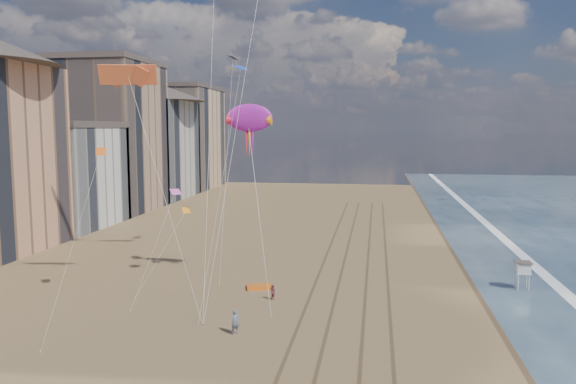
% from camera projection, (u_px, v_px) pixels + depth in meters
% --- Properties ---
extents(wet_sand, '(260.00, 260.00, 0.00)m').
position_uv_depth(wet_sand, '(493.00, 260.00, 68.03)').
color(wet_sand, '#42301E').
rests_on(wet_sand, ground).
extents(foam, '(260.00, 260.00, 0.00)m').
position_uv_depth(foam, '(529.00, 261.00, 67.38)').
color(foam, white).
rests_on(foam, ground).
extents(tracks, '(7.68, 120.00, 0.01)m').
position_uv_depth(tracks, '(353.00, 276.00, 60.78)').
color(tracks, brown).
rests_on(tracks, ground).
extents(buildings, '(34.72, 131.35, 29.00)m').
position_uv_depth(buildings, '(95.00, 141.00, 101.67)').
color(buildings, '#C6B284').
rests_on(buildings, ground).
extents(lifeguard_stand, '(1.54, 1.54, 2.78)m').
position_uv_depth(lifeguard_stand, '(523.00, 268.00, 55.55)').
color(lifeguard_stand, silver).
rests_on(lifeguard_stand, ground).
extents(grounded_kite, '(2.84, 2.23, 0.28)m').
position_uv_depth(grounded_kite, '(259.00, 287.00, 56.04)').
color(grounded_kite, orange).
rests_on(grounded_kite, ground).
extents(show_kite, '(4.58, 5.27, 19.83)m').
position_uv_depth(show_kite, '(249.00, 118.00, 55.83)').
color(show_kite, '#A519A5').
rests_on(show_kite, ground).
extents(kite_flyer_a, '(0.85, 0.84, 1.97)m').
position_uv_depth(kite_flyer_a, '(235.00, 322.00, 43.52)').
color(kite_flyer_a, slate).
rests_on(kite_flyer_a, ground).
extents(kite_flyer_b, '(0.90, 0.87, 1.47)m').
position_uv_depth(kite_flyer_b, '(273.00, 292.00, 52.19)').
color(kite_flyer_b, '#984D52').
rests_on(kite_flyer_b, ground).
extents(small_kites, '(12.48, 19.98, 17.68)m').
position_uv_depth(small_kites, '(198.00, 126.00, 57.16)').
color(small_kites, '#2241B7').
rests_on(small_kites, ground).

